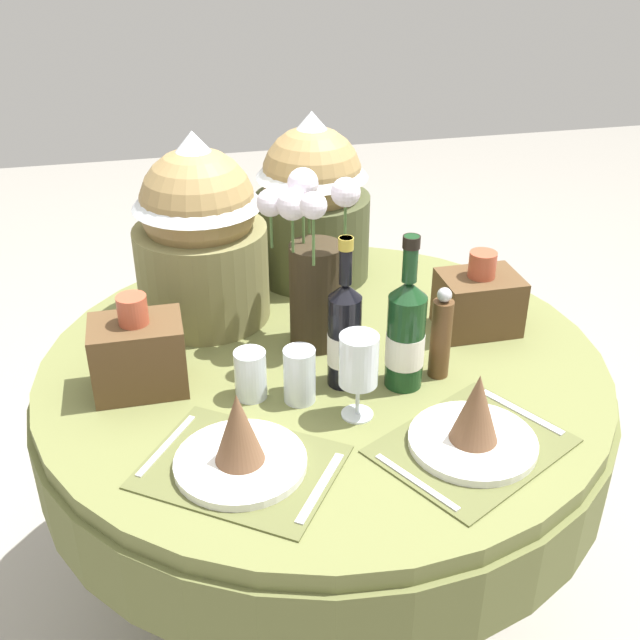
{
  "coord_description": "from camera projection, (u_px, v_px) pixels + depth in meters",
  "views": [
    {
      "loc": [
        -0.33,
        -1.42,
        1.67
      ],
      "look_at": [
        0.0,
        0.03,
        0.84
      ],
      "focal_mm": 43.54,
      "sensor_mm": 36.0,
      "label": 1
    }
  ],
  "objects": [
    {
      "name": "woven_basket_side_right",
      "position": [
        478.0,
        300.0,
        1.8
      ],
      "size": [
        0.18,
        0.14,
        0.2
      ],
      "color": "brown",
      "rests_on": "dining_table"
    },
    {
      "name": "wine_bottle_left",
      "position": [
        344.0,
        333.0,
        1.58
      ],
      "size": [
        0.07,
        0.07,
        0.33
      ],
      "color": "black",
      "rests_on": "dining_table"
    },
    {
      "name": "dining_table",
      "position": [
        323.0,
        409.0,
        1.79
      ],
      "size": [
        1.27,
        1.27,
        0.76
      ],
      "color": "olive",
      "rests_on": "ground"
    },
    {
      "name": "gift_tub_back_left",
      "position": [
        199.0,
        223.0,
        1.78
      ],
      "size": [
        0.31,
        0.31,
        0.45
      ],
      "color": "olive",
      "rests_on": "dining_table"
    },
    {
      "name": "gift_tub_back_centre",
      "position": [
        312.0,
        192.0,
        1.98
      ],
      "size": [
        0.3,
        0.3,
        0.44
      ],
      "color": "#474C2D",
      "rests_on": "dining_table"
    },
    {
      "name": "pepper_mill",
      "position": [
        441.0,
        336.0,
        1.62
      ],
      "size": [
        0.04,
        0.04,
        0.21
      ],
      "color": "brown",
      "rests_on": "dining_table"
    },
    {
      "name": "tumbler_near_right",
      "position": [
        251.0,
        374.0,
        1.57
      ],
      "size": [
        0.07,
        0.07,
        0.11
      ],
      "primitive_type": "cylinder",
      "color": "silver",
      "rests_on": "dining_table"
    },
    {
      "name": "place_setting_left",
      "position": [
        240.0,
        447.0,
        1.38
      ],
      "size": [
        0.43,
        0.41,
        0.16
      ],
      "color": "brown",
      "rests_on": "dining_table"
    },
    {
      "name": "ground",
      "position": [
        323.0,
        595.0,
        2.09
      ],
      "size": [
        8.0,
        8.0,
        0.0
      ],
      "primitive_type": "plane",
      "color": "#9E998E"
    },
    {
      "name": "flower_vase",
      "position": [
        314.0,
        270.0,
        1.68
      ],
      "size": [
        0.2,
        0.22,
        0.41
      ],
      "color": "#332819",
      "rests_on": "dining_table"
    },
    {
      "name": "woven_basket_side_left",
      "position": [
        138.0,
        353.0,
        1.58
      ],
      "size": [
        0.19,
        0.13,
        0.21
      ],
      "color": "brown",
      "rests_on": "dining_table"
    },
    {
      "name": "place_setting_right",
      "position": [
        474.0,
        427.0,
        1.43
      ],
      "size": [
        0.42,
        0.39,
        0.16
      ],
      "color": "brown",
      "rests_on": "dining_table"
    },
    {
      "name": "tumbler_mid",
      "position": [
        299.0,
        375.0,
        1.55
      ],
      "size": [
        0.07,
        0.07,
        0.12
      ],
      "primitive_type": "cylinder",
      "color": "silver",
      "rests_on": "dining_table"
    },
    {
      "name": "wine_glass_right",
      "position": [
        359.0,
        362.0,
        1.48
      ],
      "size": [
        0.08,
        0.08,
        0.18
      ],
      "color": "silver",
      "rests_on": "dining_table"
    },
    {
      "name": "wine_bottle_centre",
      "position": [
        406.0,
        333.0,
        1.57
      ],
      "size": [
        0.08,
        0.08,
        0.34
      ],
      "color": "#143819",
      "rests_on": "dining_table"
    }
  ]
}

